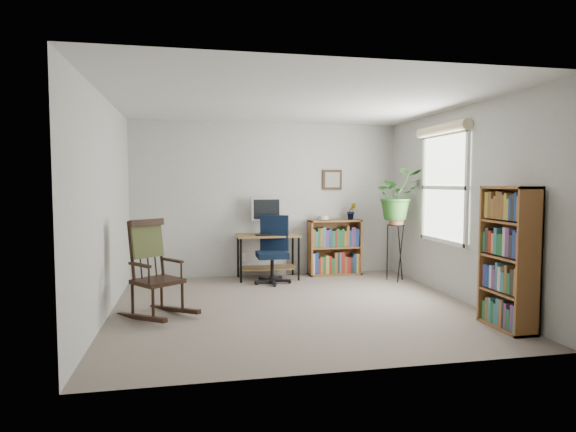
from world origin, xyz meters
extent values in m
cube|color=gray|center=(0.00, 0.00, 0.00)|extent=(4.20, 4.00, 0.00)
cube|color=silver|center=(0.00, 0.00, 2.40)|extent=(4.20, 4.00, 0.00)
cube|color=#B1B2AD|center=(0.00, 2.00, 1.20)|extent=(4.20, 0.00, 2.40)
cube|color=#B1B2AD|center=(0.00, -2.00, 1.20)|extent=(4.20, 0.00, 2.40)
cube|color=#B1B2AD|center=(-2.10, 0.00, 1.20)|extent=(0.00, 4.00, 2.40)
cube|color=#B1B2AD|center=(2.10, 0.00, 1.20)|extent=(0.00, 4.00, 2.40)
cube|color=black|center=(-0.05, 1.58, 0.69)|extent=(0.40, 0.15, 0.02)
imported|color=#2A6322|center=(1.80, 1.17, 1.65)|extent=(1.69, 1.88, 1.46)
imported|color=#2A6322|center=(1.32, 1.83, 0.93)|extent=(0.13, 0.24, 0.11)
camera|label=1|loc=(-1.18, -5.48, 1.47)|focal=30.00mm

